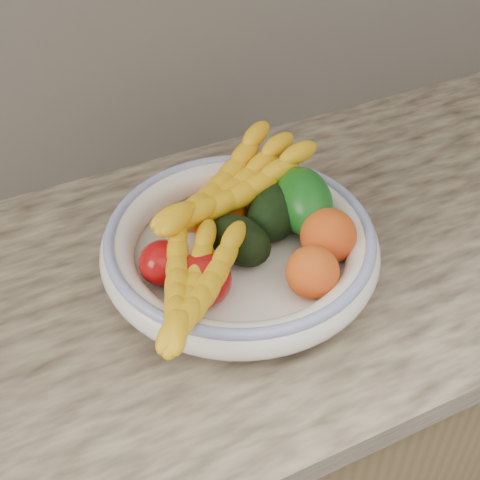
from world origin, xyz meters
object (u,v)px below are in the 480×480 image
at_px(fruit_bowl, 240,246).
at_px(banana_bunch_front, 192,291).
at_px(green_mango, 303,201).
at_px(banana_bunch_back, 230,193).

height_order(fruit_bowl, banana_bunch_front, banana_bunch_front).
relative_size(green_mango, banana_bunch_back, 0.39).
bearing_deg(banana_bunch_front, fruit_bowl, -18.20).
bearing_deg(green_mango, fruit_bowl, -158.17).
distance_m(fruit_bowl, banana_bunch_back, 0.08).
bearing_deg(banana_bunch_back, banana_bunch_front, -154.34).
distance_m(green_mango, banana_bunch_front, 0.24).
xyz_separation_m(fruit_bowl, green_mango, (0.11, 0.02, 0.03)).
relative_size(banana_bunch_back, banana_bunch_front, 1.17).
relative_size(fruit_bowl, green_mango, 3.17).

